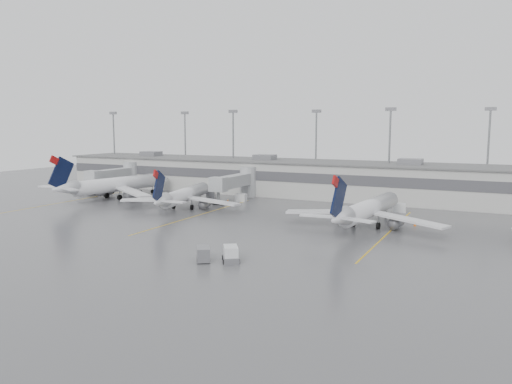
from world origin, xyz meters
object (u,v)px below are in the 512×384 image
at_px(jet_mid_right, 367,209).
at_px(baggage_tug, 231,256).
at_px(jet_far_left, 115,184).
at_px(jet_mid_left, 183,195).

distance_m(jet_mid_right, baggage_tug, 30.01).
distance_m(jet_far_left, jet_mid_left, 22.51).
xyz_separation_m(jet_mid_right, baggage_tug, (-9.89, -28.25, -2.28)).
distance_m(jet_far_left, baggage_tug, 60.65).
height_order(jet_far_left, baggage_tug, jet_far_left).
bearing_deg(jet_far_left, baggage_tug, -25.61).
relative_size(jet_far_left, baggage_tug, 9.14).
relative_size(jet_mid_left, jet_mid_right, 0.91).
xyz_separation_m(jet_mid_left, baggage_tug, (27.52, -30.17, -2.04)).
bearing_deg(jet_mid_right, jet_mid_left, -177.23).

